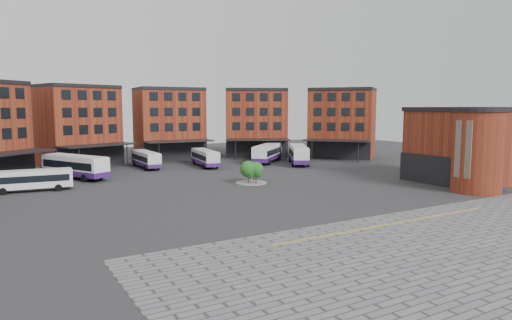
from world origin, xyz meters
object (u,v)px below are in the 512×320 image
bus_c (146,159)px  blue_car (488,188)px  bus_b (75,166)px  bus_a (31,179)px  bus_f (299,154)px  tree_island (252,171)px  bus_d (205,158)px  bus_e (267,153)px

bus_c → blue_car: bearing=-56.6°
bus_b → bus_c: (12.71, 6.55, -0.32)m
bus_a → bus_f: bearing=-76.8°
bus_c → bus_f: size_ratio=0.86×
tree_island → bus_d: size_ratio=0.41×
bus_b → bus_c: bearing=0.4°
bus_d → bus_e: size_ratio=1.00×
tree_island → blue_car: size_ratio=1.13×
bus_a → bus_c: (19.22, 14.97, -0.05)m
bus_a → bus_b: (6.52, 8.42, 0.26)m
bus_f → blue_car: bus_f is taller
tree_island → bus_a: size_ratio=0.45×
bus_a → bus_c: bus_c is taller
bus_a → bus_f: (45.60, 6.09, 0.24)m
tree_island → bus_b: size_ratio=0.36×
bus_b → blue_car: size_ratio=3.17×
tree_island → bus_b: 26.83m
bus_a → bus_d: 31.17m
tree_island → bus_f: bearing=38.9°
bus_d → bus_f: (16.65, -5.47, 0.25)m
bus_d → blue_car: (19.44, -41.39, -0.97)m
bus_b → bus_d: bearing=-18.9°
bus_b → bus_d: bus_b is taller
bus_e → blue_car: (6.61, -40.87, -1.24)m
bus_e → blue_car: 41.42m
bus_a → bus_e: (41.78, 11.03, 0.25)m
bus_e → tree_island: bearing=-80.2°
bus_b → bus_f: bus_b is taller
bus_a → bus_c: 24.37m
bus_a → bus_d: (28.95, 11.55, -0.01)m
bus_d → bus_f: size_ratio=0.90×
tree_island → bus_e: bus_e is taller
bus_e → bus_f: 6.25m
bus_a → bus_c: bearing=-46.5°
bus_b → bus_f: 39.16m
tree_island → blue_car: bearing=-44.4°
tree_island → blue_car: (21.38, -20.94, -1.20)m
bus_a → bus_d: bus_d is taller
blue_car → tree_island: bearing=59.6°
bus_c → bus_d: size_ratio=0.96×
tree_island → bus_e: 24.81m
tree_island → blue_car: 29.95m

